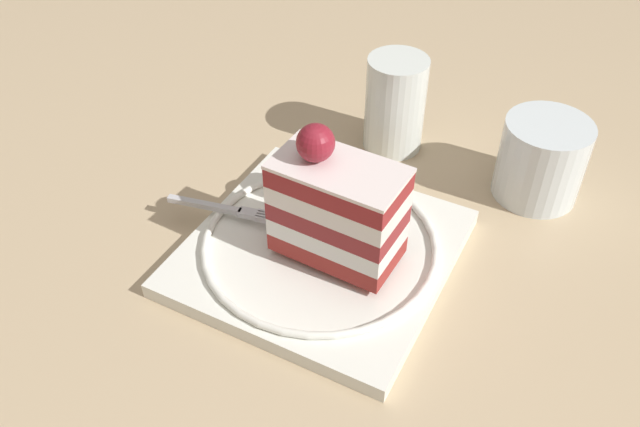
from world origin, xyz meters
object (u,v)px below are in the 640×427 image
at_px(drink_glass_far, 395,108).
at_px(whipped_cream_dollop, 294,173).
at_px(cake_slice, 337,207).
at_px(dessert_plate, 320,249).
at_px(drink_glass_near, 540,164).
at_px(fork, 231,210).

bearing_deg(drink_glass_far, whipped_cream_dollop, -19.47).
relative_size(cake_slice, drink_glass_far, 1.18).
height_order(dessert_plate, whipped_cream_dollop, whipped_cream_dollop).
distance_m(whipped_cream_dollop, drink_glass_near, 0.22).
distance_m(cake_slice, fork, 0.11).
xyz_separation_m(dessert_plate, fork, (0.00, -0.08, 0.01)).
relative_size(fork, drink_glass_far, 1.13).
bearing_deg(dessert_plate, drink_glass_far, -178.95).
bearing_deg(whipped_cream_dollop, dessert_plate, 44.55).
relative_size(cake_slice, drink_glass_near, 1.46).
bearing_deg(drink_glass_near, drink_glass_far, -95.72).
relative_size(whipped_cream_dollop, drink_glass_near, 0.49).
distance_m(cake_slice, whipped_cream_dollop, 0.09).
bearing_deg(fork, dessert_plate, 90.65).
bearing_deg(cake_slice, drink_glass_far, -174.00).
bearing_deg(dessert_plate, whipped_cream_dollop, -135.45).
height_order(drink_glass_near, drink_glass_far, drink_glass_far).
height_order(fork, drink_glass_far, drink_glass_far).
height_order(cake_slice, drink_glass_far, cake_slice).
xyz_separation_m(fork, drink_glass_far, (-0.18, 0.08, 0.02)).
bearing_deg(drink_glass_far, drink_glass_near, 84.28).
xyz_separation_m(dessert_plate, whipped_cream_dollop, (-0.05, -0.05, 0.03)).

